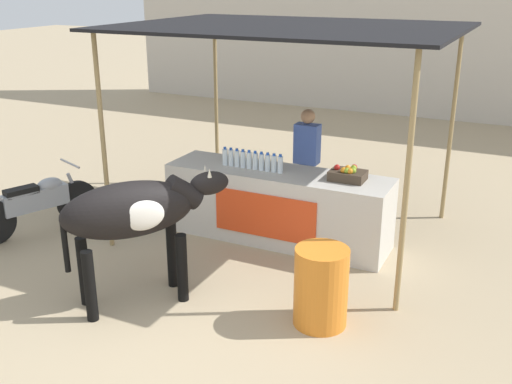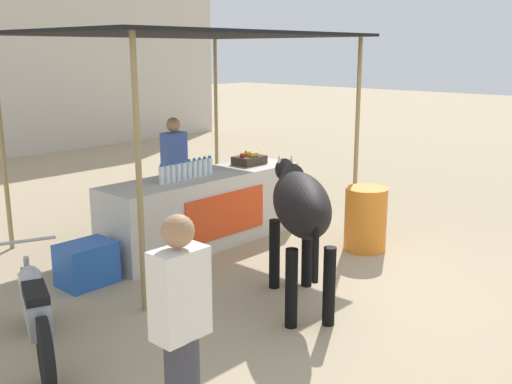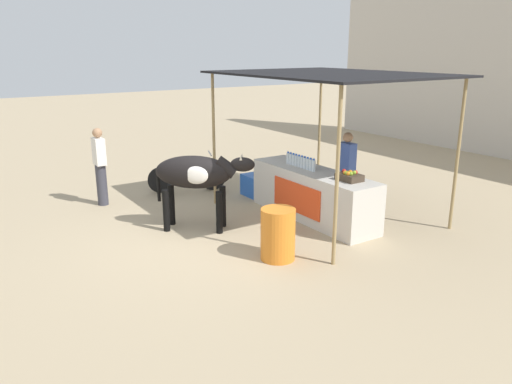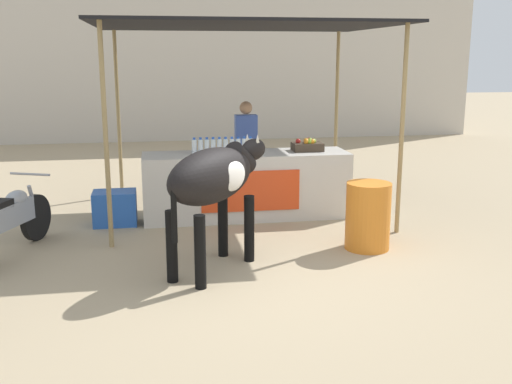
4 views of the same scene
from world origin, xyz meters
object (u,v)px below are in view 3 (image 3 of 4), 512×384
object	(u,v)px
vendor_behind_counter	(346,172)
cow	(197,175)
motorcycle_parked	(188,173)
stall_counter	(313,194)
fruit_crate	(349,176)
water_barrel	(278,234)
cooler_box	(255,185)
passerby_on_street	(100,166)

from	to	relation	value
vendor_behind_counter	cow	world-z (taller)	vendor_behind_counter
vendor_behind_counter	cow	distance (m)	3.02
cow	motorcycle_parked	size ratio (longest dim) A/B	0.96
stall_counter	fruit_crate	distance (m)	1.08
vendor_behind_counter	stall_counter	bearing A→B (deg)	-98.61
motorcycle_parked	fruit_crate	bearing A→B (deg)	17.38
water_barrel	cooler_box	bearing A→B (deg)	152.45
water_barrel	passerby_on_street	xyz separation A→B (m)	(-4.37, -1.45, 0.43)
cooler_box	water_barrel	size ratio (longest dim) A/B	0.72
fruit_crate	passerby_on_street	size ratio (longest dim) A/B	0.27
vendor_behind_counter	motorcycle_parked	xyz separation A→B (m)	(-3.19, -1.96, -0.42)
vendor_behind_counter	water_barrel	bearing A→B (deg)	-65.55
vendor_behind_counter	cooler_box	xyz separation A→B (m)	(-2.01, -0.85, -0.61)
fruit_crate	cooler_box	bearing A→B (deg)	-177.01
stall_counter	passerby_on_street	bearing A→B (deg)	-134.47
water_barrel	cow	xyz separation A→B (m)	(-1.92, -0.42, 0.62)
fruit_crate	cow	xyz separation A→B (m)	(-1.61, -2.21, -0.00)
stall_counter	water_barrel	distance (m)	2.14
cooler_box	motorcycle_parked	bearing A→B (deg)	-136.80
passerby_on_street	fruit_crate	bearing A→B (deg)	38.58
fruit_crate	cooler_box	xyz separation A→B (m)	(-2.83, -0.15, -0.79)
water_barrel	motorcycle_parked	xyz separation A→B (m)	(-4.32, 0.53, 0.01)
fruit_crate	vendor_behind_counter	xyz separation A→B (m)	(-0.82, 0.70, -0.19)
water_barrel	stall_counter	bearing A→B (deg)	125.65
stall_counter	cow	bearing A→B (deg)	-107.39
water_barrel	motorcycle_parked	size ratio (longest dim) A/B	0.49
fruit_crate	motorcycle_parked	xyz separation A→B (m)	(-4.01, -1.25, -0.61)
cooler_box	passerby_on_street	world-z (taller)	passerby_on_street
motorcycle_parked	passerby_on_street	xyz separation A→B (m)	(-0.05, -1.98, 0.42)
motorcycle_parked	cooler_box	bearing A→B (deg)	43.20
stall_counter	passerby_on_street	xyz separation A→B (m)	(-3.13, -3.19, 0.37)
passerby_on_street	cow	bearing A→B (deg)	22.78
fruit_crate	cow	size ratio (longest dim) A/B	0.27
stall_counter	passerby_on_street	distance (m)	4.48
water_barrel	cow	distance (m)	2.06
vendor_behind_counter	motorcycle_parked	world-z (taller)	vendor_behind_counter
cooler_box	passerby_on_street	distance (m)	3.38
vendor_behind_counter	passerby_on_street	bearing A→B (deg)	-129.45
stall_counter	cooler_box	bearing A→B (deg)	-177.07
vendor_behind_counter	cooler_box	size ratio (longest dim) A/B	2.75
vendor_behind_counter	water_barrel	size ratio (longest dim) A/B	1.98
fruit_crate	motorcycle_parked	distance (m)	4.24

